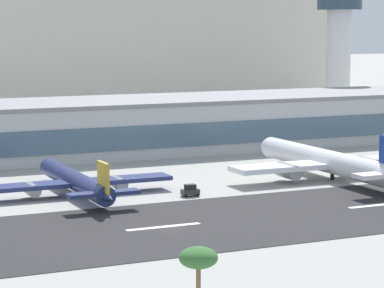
{
  "coord_description": "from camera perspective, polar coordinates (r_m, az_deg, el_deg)",
  "views": [
    {
      "loc": [
        -52.61,
        -121.35,
        30.17
      ],
      "look_at": [
        20.76,
        37.51,
        7.17
      ],
      "focal_mm": 83.93,
      "sensor_mm": 36.0,
      "label": 1
    }
  ],
  "objects": [
    {
      "name": "runway_centreline_dash_4",
      "position": [
        136.21,
        -1.83,
        -5.28
      ],
      "size": [
        12.0,
        1.2,
        0.01
      ],
      "primitive_type": "cube",
      "color": "white",
      "rests_on": "runway_strip"
    },
    {
      "name": "service_baggage_tug_1",
      "position": [
        160.28,
        -0.11,
        -2.98
      ],
      "size": [
        3.31,
        2.09,
        2.2
      ],
      "rotation": [
        0.0,
        0.0,
        3.07
      ],
      "color": "#2D3338",
      "rests_on": "ground_plane"
    },
    {
      "name": "ground_plane",
      "position": [
        135.66,
        -1.32,
        -5.36
      ],
      "size": [
        1400.0,
        1400.0,
        0.0
      ],
      "primitive_type": "plane",
      "color": "#9E9E99"
    },
    {
      "name": "palm_tree_1",
      "position": [
        83.37,
        0.41,
        -7.43
      ],
      "size": [
        3.65,
        3.65,
        10.0
      ],
      "color": "brown",
      "rests_on": "ground_plane"
    },
    {
      "name": "airliner_navy_tail_gate_2",
      "position": [
        179.28,
        8.87,
        -1.18
      ],
      "size": [
        41.69,
        51.52,
        10.75
      ],
      "rotation": [
        0.0,
        0.0,
        1.56
      ],
      "color": "white",
      "rests_on": "ground_plane"
    },
    {
      "name": "terminal_building",
      "position": [
        215.2,
        -5.13,
        1.12
      ],
      "size": [
        216.34,
        30.09,
        12.83
      ],
      "color": "#B7BABC",
      "rests_on": "ground_plane"
    },
    {
      "name": "airliner_gold_tail_gate_1",
      "position": [
        161.21,
        -7.31,
        -2.42
      ],
      "size": [
        35.75,
        39.22,
        8.19
      ],
      "rotation": [
        0.0,
        0.0,
        1.57
      ],
      "color": "navy",
      "rests_on": "ground_plane"
    },
    {
      "name": "runway_strip",
      "position": [
        136.55,
        -1.49,
        -5.26
      ],
      "size": [
        800.0,
        35.16,
        0.08
      ],
      "primitive_type": "cube",
      "color": "#262628",
      "rests_on": "ground_plane"
    },
    {
      "name": "runway_centreline_dash_5",
      "position": [
        155.71,
        11.79,
        -3.81
      ],
      "size": [
        12.0,
        1.2,
        0.01
      ],
      "primitive_type": "cube",
      "color": "white",
      "rests_on": "runway_strip"
    },
    {
      "name": "control_tower",
      "position": [
        284.54,
        9.31,
        6.65
      ],
      "size": [
        15.03,
        15.03,
        42.41
      ],
      "color": "silver",
      "rests_on": "ground_plane"
    },
    {
      "name": "distant_hotel_block",
      "position": [
        311.17,
        -4.38,
        6.22
      ],
      "size": [
        142.68,
        37.08,
        46.85
      ],
      "primitive_type": "cube",
      "color": "beige",
      "rests_on": "ground_plane"
    }
  ]
}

